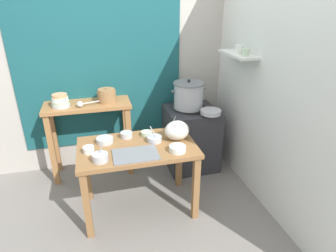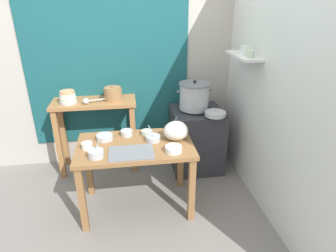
{
  "view_description": "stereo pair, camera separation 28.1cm",
  "coord_description": "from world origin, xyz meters",
  "px_view_note": "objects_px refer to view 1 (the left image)",
  "views": [
    {
      "loc": [
        -0.23,
        -2.37,
        2.0
      ],
      "look_at": [
        0.44,
        0.17,
        0.82
      ],
      "focal_mm": 30.9,
      "sensor_mm": 36.0,
      "label": 1
    },
    {
      "loc": [
        0.05,
        -2.43,
        2.0
      ],
      "look_at": [
        0.44,
        0.17,
        0.82
      ],
      "focal_mm": 30.9,
      "sensor_mm": 36.0,
      "label": 2
    }
  ],
  "objects_px": {
    "prep_bowl_3": "(146,133)",
    "prep_bowl_7": "(100,157)",
    "back_shelf_table": "(89,121)",
    "stove_block": "(191,138)",
    "clay_pot": "(107,96)",
    "serving_tray": "(136,155)",
    "prep_bowl_2": "(89,150)",
    "prep_bowl_0": "(105,140)",
    "prep_bowl_4": "(178,148)",
    "prep_table": "(138,156)",
    "prep_bowl_5": "(126,135)",
    "prep_bowl_6": "(172,127)",
    "steamer_pot": "(189,95)",
    "wide_pan": "(211,112)",
    "bowl_stack_enamel": "(60,101)",
    "ladle": "(81,104)",
    "prep_bowl_1": "(154,139)",
    "plastic_bag": "(177,130)"
  },
  "relations": [
    {
      "from": "prep_bowl_3",
      "to": "prep_bowl_7",
      "type": "bearing_deg",
      "value": -139.97
    },
    {
      "from": "prep_bowl_3",
      "to": "back_shelf_table",
      "type": "bearing_deg",
      "value": 132.82
    },
    {
      "from": "stove_block",
      "to": "prep_bowl_7",
      "type": "bearing_deg",
      "value": -142.01
    },
    {
      "from": "clay_pot",
      "to": "serving_tray",
      "type": "bearing_deg",
      "value": -80.27
    },
    {
      "from": "serving_tray",
      "to": "prep_bowl_2",
      "type": "xyz_separation_m",
      "value": [
        -0.4,
        0.15,
        0.03
      ]
    },
    {
      "from": "prep_bowl_0",
      "to": "stove_block",
      "type": "bearing_deg",
      "value": 26.79
    },
    {
      "from": "prep_bowl_0",
      "to": "prep_bowl_4",
      "type": "bearing_deg",
      "value": -28.56
    },
    {
      "from": "prep_table",
      "to": "stove_block",
      "type": "xyz_separation_m",
      "value": [
        0.77,
        0.68,
        -0.23
      ]
    },
    {
      "from": "prep_bowl_5",
      "to": "prep_bowl_6",
      "type": "distance_m",
      "value": 0.49
    },
    {
      "from": "prep_bowl_0",
      "to": "prep_bowl_7",
      "type": "bearing_deg",
      "value": -99.56
    },
    {
      "from": "prep_bowl_6",
      "to": "prep_bowl_7",
      "type": "bearing_deg",
      "value": -149.92
    },
    {
      "from": "steamer_pot",
      "to": "prep_bowl_3",
      "type": "bearing_deg",
      "value": -140.66
    },
    {
      "from": "stove_block",
      "to": "prep_bowl_5",
      "type": "xyz_separation_m",
      "value": [
        -0.85,
        -0.48,
        0.37
      ]
    },
    {
      "from": "wide_pan",
      "to": "prep_bowl_3",
      "type": "relative_size",
      "value": 2.14
    },
    {
      "from": "prep_bowl_0",
      "to": "prep_table",
      "type": "bearing_deg",
      "value": -26.28
    },
    {
      "from": "back_shelf_table",
      "to": "prep_bowl_6",
      "type": "distance_m",
      "value": 1.02
    },
    {
      "from": "back_shelf_table",
      "to": "prep_bowl_4",
      "type": "relative_size",
      "value": 6.29
    },
    {
      "from": "steamer_pot",
      "to": "prep_bowl_6",
      "type": "distance_m",
      "value": 0.59
    },
    {
      "from": "stove_block",
      "to": "bowl_stack_enamel",
      "type": "relative_size",
      "value": 4.0
    },
    {
      "from": "prep_bowl_0",
      "to": "prep_bowl_2",
      "type": "relative_size",
      "value": 1.59
    },
    {
      "from": "back_shelf_table",
      "to": "prep_bowl_6",
      "type": "bearing_deg",
      "value": -33.8
    },
    {
      "from": "ladle",
      "to": "prep_bowl_0",
      "type": "xyz_separation_m",
      "value": [
        0.21,
        -0.56,
        -0.19
      ]
    },
    {
      "from": "wide_pan",
      "to": "prep_bowl_7",
      "type": "height_order",
      "value": "prep_bowl_7"
    },
    {
      "from": "serving_tray",
      "to": "wide_pan",
      "type": "distance_m",
      "value": 1.14
    },
    {
      "from": "prep_bowl_1",
      "to": "prep_bowl_2",
      "type": "distance_m",
      "value": 0.62
    },
    {
      "from": "back_shelf_table",
      "to": "ladle",
      "type": "height_order",
      "value": "ladle"
    },
    {
      "from": "clay_pot",
      "to": "prep_bowl_5",
      "type": "xyz_separation_m",
      "value": [
        0.13,
        -0.61,
        -0.22
      ]
    },
    {
      "from": "prep_bowl_4",
      "to": "prep_bowl_6",
      "type": "bearing_deg",
      "value": 80.64
    },
    {
      "from": "wide_pan",
      "to": "serving_tray",
      "type": "bearing_deg",
      "value": -147.37
    },
    {
      "from": "steamer_pot",
      "to": "prep_bowl_0",
      "type": "xyz_separation_m",
      "value": [
        -1.02,
        -0.56,
        -0.19
      ]
    },
    {
      "from": "clay_pot",
      "to": "prep_bowl_7",
      "type": "distance_m",
      "value": 1.04
    },
    {
      "from": "bowl_stack_enamel",
      "to": "prep_bowl_3",
      "type": "distance_m",
      "value": 1.03
    },
    {
      "from": "steamer_pot",
      "to": "prep_bowl_1",
      "type": "distance_m",
      "value": 0.88
    },
    {
      "from": "prep_table",
      "to": "plastic_bag",
      "type": "distance_m",
      "value": 0.45
    },
    {
      "from": "steamer_pot",
      "to": "serving_tray",
      "type": "distance_m",
      "value": 1.18
    },
    {
      "from": "plastic_bag",
      "to": "back_shelf_table",
      "type": "bearing_deg",
      "value": 137.07
    },
    {
      "from": "bowl_stack_enamel",
      "to": "prep_bowl_0",
      "type": "bearing_deg",
      "value": -56.29
    },
    {
      "from": "stove_block",
      "to": "serving_tray",
      "type": "height_order",
      "value": "stove_block"
    },
    {
      "from": "prep_bowl_5",
      "to": "prep_bowl_6",
      "type": "height_order",
      "value": "prep_bowl_6"
    },
    {
      "from": "back_shelf_table",
      "to": "ladle",
      "type": "distance_m",
      "value": 0.28
    },
    {
      "from": "bowl_stack_enamel",
      "to": "prep_bowl_2",
      "type": "height_order",
      "value": "bowl_stack_enamel"
    },
    {
      "from": "plastic_bag",
      "to": "prep_bowl_3",
      "type": "relative_size",
      "value": 2.17
    },
    {
      "from": "prep_bowl_7",
      "to": "bowl_stack_enamel",
      "type": "bearing_deg",
      "value": 110.56
    },
    {
      "from": "prep_table",
      "to": "stove_block",
      "type": "relative_size",
      "value": 1.41
    },
    {
      "from": "wide_pan",
      "to": "prep_bowl_4",
      "type": "xyz_separation_m",
      "value": [
        -0.58,
        -0.64,
        -0.05
      ]
    },
    {
      "from": "serving_tray",
      "to": "prep_bowl_2",
      "type": "relative_size",
      "value": 3.95
    },
    {
      "from": "prep_bowl_2",
      "to": "prep_bowl_5",
      "type": "bearing_deg",
      "value": 31.64
    },
    {
      "from": "serving_tray",
      "to": "wide_pan",
      "type": "bearing_deg",
      "value": 32.63
    },
    {
      "from": "back_shelf_table",
      "to": "serving_tray",
      "type": "xyz_separation_m",
      "value": [
        0.39,
        -0.98,
        0.05
      ]
    },
    {
      "from": "prep_bowl_7",
      "to": "prep_bowl_5",
      "type": "bearing_deg",
      "value": 55.6
    }
  ]
}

